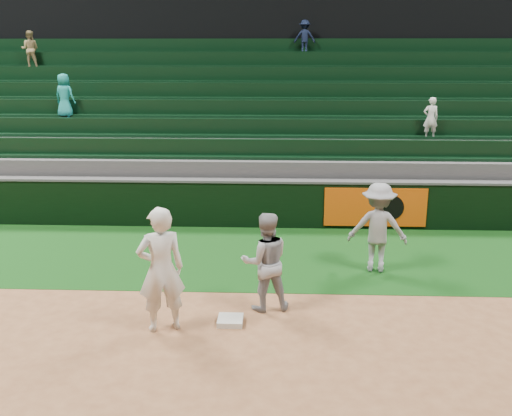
# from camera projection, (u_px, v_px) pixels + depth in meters

# --- Properties ---
(ground) EXTENTS (70.00, 70.00, 0.00)m
(ground) POSITION_uv_depth(u_px,v_px,m) (247.00, 314.00, 10.00)
(ground) COLOR brown
(ground) RESTS_ON ground
(foul_grass) EXTENTS (36.00, 4.20, 0.01)m
(foul_grass) POSITION_uv_depth(u_px,v_px,m) (255.00, 255.00, 12.89)
(foul_grass) COLOR #0D350F
(foul_grass) RESTS_ON ground
(upper_deck) EXTENTS (40.00, 12.00, 12.00)m
(upper_deck) POSITION_uv_depth(u_px,v_px,m) (269.00, 14.00, 25.19)
(upper_deck) COLOR black
(upper_deck) RESTS_ON ground
(first_base) EXTENTS (0.42, 0.42, 0.10)m
(first_base) POSITION_uv_depth(u_px,v_px,m) (230.00, 320.00, 9.67)
(first_base) COLOR silver
(first_base) RESTS_ON ground
(first_baseman) EXTENTS (0.90, 0.75, 2.11)m
(first_baseman) POSITION_uv_depth(u_px,v_px,m) (161.00, 270.00, 9.20)
(first_baseman) COLOR silver
(first_baseman) RESTS_ON ground
(baserunner) EXTENTS (0.99, 0.84, 1.79)m
(baserunner) POSITION_uv_depth(u_px,v_px,m) (265.00, 262.00, 10.00)
(baserunner) COLOR #93959C
(baserunner) RESTS_ON ground
(base_coach) EXTENTS (1.30, 0.87, 1.88)m
(base_coach) POSITION_uv_depth(u_px,v_px,m) (378.00, 228.00, 11.73)
(base_coach) COLOR gray
(base_coach) RESTS_ON foul_grass
(field_wall) EXTENTS (36.00, 0.45, 1.25)m
(field_wall) POSITION_uv_depth(u_px,v_px,m) (259.00, 203.00, 14.84)
(field_wall) COLOR black
(field_wall) RESTS_ON ground
(stadium_seating) EXTENTS (36.00, 5.95, 5.45)m
(stadium_seating) POSITION_uv_depth(u_px,v_px,m) (263.00, 140.00, 18.19)
(stadium_seating) COLOR #3B3B3E
(stadium_seating) RESTS_ON ground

